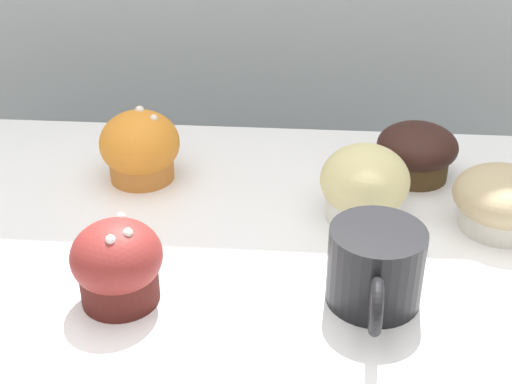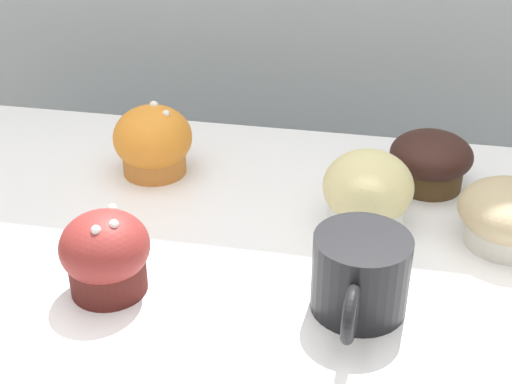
{
  "view_description": "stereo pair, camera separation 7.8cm",
  "coord_description": "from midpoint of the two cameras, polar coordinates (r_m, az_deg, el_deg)",
  "views": [
    {
      "loc": [
        0.11,
        -0.62,
        1.32
      ],
      "look_at": [
        0.05,
        0.06,
        0.93
      ],
      "focal_mm": 50.0,
      "sensor_mm": 36.0,
      "label": 1
    },
    {
      "loc": [
        0.18,
        -0.61,
        1.32
      ],
      "look_at": [
        0.05,
        0.06,
        0.93
      ],
      "focal_mm": 50.0,
      "sensor_mm": 36.0,
      "label": 2
    }
  ],
  "objects": [
    {
      "name": "muffin_back_right",
      "position": [
        0.81,
        5.94,
        0.42
      ],
      "size": [
        0.1,
        0.1,
        0.09
      ],
      "color": "white",
      "rests_on": "display_counter"
    },
    {
      "name": "muffin_back_left",
      "position": [
        0.7,
        -14.23,
        -5.71
      ],
      "size": [
        0.09,
        0.09,
        0.09
      ],
      "color": "#4C1A16",
      "rests_on": "display_counter"
    },
    {
      "name": "muffin_front_right",
      "position": [
        0.82,
        16.65,
        -0.72
      ],
      "size": [
        0.11,
        0.11,
        0.07
      ],
      "color": "silver",
      "rests_on": "display_counter"
    },
    {
      "name": "muffin_back_center",
      "position": [
        0.91,
        10.35,
        3.16
      ],
      "size": [
        0.1,
        0.1,
        0.07
      ],
      "color": "#45321A",
      "rests_on": "display_counter"
    },
    {
      "name": "muffin_front_center",
      "position": [
        0.9,
        -11.73,
        3.41
      ],
      "size": [
        0.1,
        0.1,
        0.09
      ],
      "color": "#CB7832",
      "rests_on": "display_counter"
    },
    {
      "name": "coffee_cup",
      "position": [
        0.68,
        6.29,
        -5.98
      ],
      "size": [
        0.09,
        0.14,
        0.08
      ],
      "color": "black",
      "rests_on": "display_counter"
    },
    {
      "name": "wall_back",
      "position": [
        1.3,
        -2.31,
        11.09
      ],
      "size": [
        3.2,
        0.1,
        1.8
      ],
      "primitive_type": "cube",
      "color": "#A8B2B7",
      "rests_on": "ground"
    }
  ]
}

